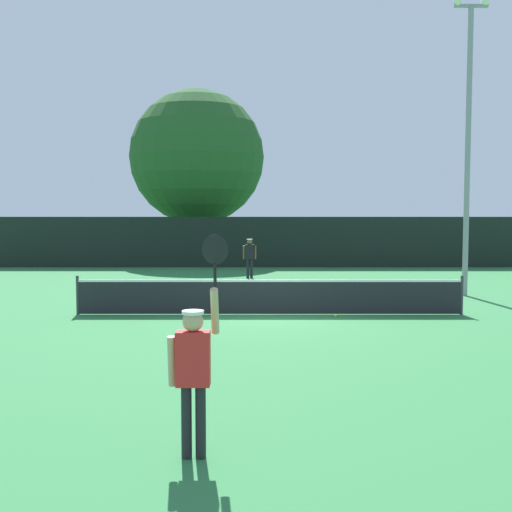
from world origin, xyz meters
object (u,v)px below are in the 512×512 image
(light_pole, at_px, (467,131))
(large_tree, at_px, (196,157))
(parked_car_near, at_px, (201,247))
(parked_car_mid, at_px, (373,245))
(player_serving, at_px, (193,360))
(tennis_ball, at_px, (334,316))
(player_receiving, at_px, (248,254))

(light_pole, distance_m, large_tree, 18.96)
(light_pole, distance_m, parked_car_near, 19.59)
(light_pole, bearing_deg, parked_car_mid, 88.72)
(player_serving, relative_size, tennis_ball, 37.32)
(large_tree, bearing_deg, player_serving, -84.71)
(player_receiving, distance_m, large_tree, 11.80)
(player_receiving, distance_m, light_pole, 10.21)
(light_pole, relative_size, parked_car_near, 2.21)
(player_receiving, bearing_deg, tennis_ball, 103.61)
(large_tree, bearing_deg, tennis_ball, -74.53)
(large_tree, bearing_deg, light_pole, -56.49)
(parked_car_near, bearing_deg, light_pole, -66.08)
(player_serving, distance_m, player_receiving, 19.47)
(player_receiving, xyz_separation_m, parked_car_mid, (7.70, 12.69, -0.25))
(parked_car_near, relative_size, parked_car_mid, 1.02)
(player_receiving, relative_size, parked_car_near, 0.38)
(parked_car_near, height_order, parked_car_mid, same)
(tennis_ball, relative_size, parked_car_near, 0.02)
(player_serving, distance_m, light_pole, 16.46)
(player_serving, distance_m, parked_car_near, 30.04)
(light_pole, height_order, parked_car_near, light_pole)
(large_tree, relative_size, parked_car_near, 2.24)
(tennis_ball, distance_m, parked_car_near, 21.08)
(player_receiving, xyz_separation_m, large_tree, (-3.17, 10.21, 4.99))
(player_receiving, height_order, parked_car_mid, parked_car_mid)
(tennis_ball, height_order, parked_car_near, parked_car_near)
(player_serving, height_order, parked_car_mid, player_serving)
(player_serving, height_order, light_pole, light_pole)
(player_serving, height_order, player_receiving, player_serving)
(light_pole, height_order, large_tree, large_tree)
(player_serving, distance_m, large_tree, 30.20)
(light_pole, distance_m, parked_car_mid, 18.88)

